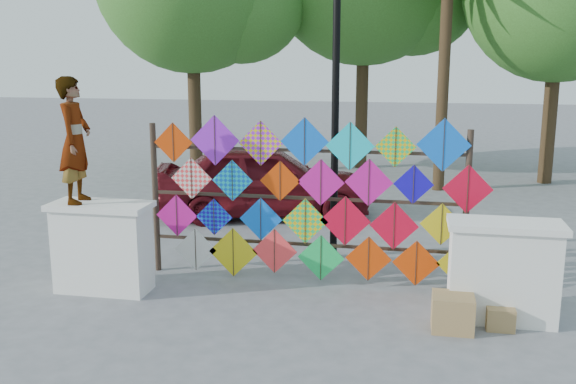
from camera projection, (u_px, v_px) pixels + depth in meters
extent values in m
plane|color=gray|center=(293.00, 299.00, 8.84)|extent=(80.00, 80.00, 0.00)
cube|color=white|center=(103.00, 250.00, 9.03)|extent=(1.30, 0.55, 1.20)
cube|color=white|center=(100.00, 206.00, 8.90)|extent=(1.40, 0.65, 0.08)
cube|color=white|center=(503.00, 275.00, 8.01)|extent=(1.30, 0.55, 1.20)
cube|color=white|center=(506.00, 225.00, 7.88)|extent=(1.40, 0.65, 0.08)
cylinder|color=#32251C|center=(156.00, 198.00, 9.80)|extent=(0.09, 0.09, 2.30)
cylinder|color=#32251C|center=(466.00, 212.00, 8.93)|extent=(0.09, 0.09, 2.30)
cube|color=#32251C|center=(303.00, 244.00, 9.49)|extent=(4.60, 0.04, 0.04)
cube|color=#32251C|center=(304.00, 198.00, 9.35)|extent=(4.60, 0.04, 0.04)
cube|color=#32251C|center=(304.00, 150.00, 9.20)|extent=(4.60, 0.04, 0.04)
cube|color=#D13806|center=(173.00, 142.00, 9.50)|extent=(0.60, 0.01, 0.60)
cube|color=#32251C|center=(173.00, 143.00, 9.49)|extent=(0.01, 0.01, 0.59)
cube|color=#991DDB|center=(215.00, 140.00, 9.37)|extent=(0.74, 0.01, 0.74)
cube|color=#32251C|center=(215.00, 140.00, 9.35)|extent=(0.01, 0.01, 0.73)
cube|color=gold|center=(261.00, 143.00, 9.24)|extent=(0.66, 0.01, 0.66)
cube|color=#32251C|center=(260.00, 143.00, 9.23)|extent=(0.01, 0.01, 0.65)
cube|color=blue|center=(305.00, 142.00, 9.11)|extent=(0.70, 0.01, 0.70)
cube|color=#32251C|center=(304.00, 142.00, 9.10)|extent=(0.01, 0.01, 0.69)
cube|color=#0DC9DB|center=(350.00, 146.00, 9.00)|extent=(0.69, 0.01, 0.69)
cube|color=#32251C|center=(350.00, 146.00, 8.99)|extent=(0.01, 0.01, 0.68)
cube|color=#ECB109|center=(395.00, 147.00, 8.88)|extent=(0.58, 0.01, 0.58)
cube|color=#32251C|center=(395.00, 147.00, 8.87)|extent=(0.01, 0.01, 0.57)
cube|color=blue|center=(444.00, 145.00, 8.75)|extent=(0.74, 0.01, 0.74)
cube|color=#32251C|center=(444.00, 145.00, 8.74)|extent=(0.01, 0.01, 0.73)
cube|color=#FF373A|center=(192.00, 178.00, 9.51)|extent=(0.63, 0.01, 0.63)
cube|color=#32251C|center=(191.00, 179.00, 9.50)|extent=(0.01, 0.01, 0.62)
cube|color=#0DC9DB|center=(232.00, 181.00, 9.40)|extent=(0.61, 0.01, 0.61)
cube|color=#32251C|center=(232.00, 181.00, 9.39)|extent=(0.01, 0.01, 0.60)
cube|color=#D13806|center=(280.00, 181.00, 9.26)|extent=(0.59, 0.01, 0.59)
cube|color=#32251C|center=(280.00, 181.00, 9.25)|extent=(0.01, 0.01, 0.58)
cube|color=#C81287|center=(321.00, 182.00, 9.15)|extent=(0.68, 0.01, 0.68)
cube|color=#32251C|center=(321.00, 183.00, 9.13)|extent=(0.01, 0.01, 0.67)
cube|color=#C81287|center=(369.00, 182.00, 9.01)|extent=(0.68, 0.01, 0.68)
cube|color=#32251C|center=(369.00, 183.00, 9.00)|extent=(0.01, 0.01, 0.67)
cube|color=#1407B8|center=(413.00, 184.00, 8.90)|extent=(0.56, 0.01, 0.56)
cube|color=#32251C|center=(413.00, 185.00, 8.89)|extent=(0.01, 0.01, 0.55)
cube|color=red|center=(468.00, 189.00, 8.77)|extent=(0.68, 0.01, 0.68)
cube|color=#32251C|center=(468.00, 189.00, 8.76)|extent=(0.01, 0.01, 0.67)
cube|color=#C81287|center=(177.00, 216.00, 9.64)|extent=(0.65, 0.01, 0.65)
cube|color=#32251C|center=(177.00, 216.00, 9.63)|extent=(0.01, 0.01, 0.63)
cube|color=blue|center=(214.00, 217.00, 9.53)|extent=(0.56, 0.01, 0.56)
cube|color=#32251C|center=(214.00, 217.00, 9.51)|extent=(0.01, 0.01, 0.55)
cube|color=blue|center=(261.00, 219.00, 9.39)|extent=(0.64, 0.01, 0.64)
cube|color=#32251C|center=(261.00, 219.00, 9.38)|extent=(0.01, 0.01, 0.63)
cube|color=#ECB109|center=(305.00, 221.00, 9.27)|extent=(0.67, 0.01, 0.67)
cube|color=#32251C|center=(305.00, 221.00, 9.26)|extent=(0.01, 0.01, 0.66)
cube|color=red|center=(345.00, 221.00, 9.15)|extent=(0.73, 0.01, 0.73)
cube|color=#32251C|center=(345.00, 221.00, 9.14)|extent=(0.01, 0.01, 0.72)
cube|color=red|center=(394.00, 226.00, 9.03)|extent=(0.69, 0.01, 0.69)
cube|color=#32251C|center=(394.00, 226.00, 9.02)|extent=(0.01, 0.01, 0.68)
cube|color=gold|center=(442.00, 224.00, 8.90)|extent=(0.60, 0.01, 0.60)
cube|color=#32251C|center=(442.00, 225.00, 8.88)|extent=(0.01, 0.01, 0.59)
cube|color=silver|center=(196.00, 249.00, 9.65)|extent=(0.65, 0.01, 0.65)
cube|color=#32251C|center=(195.00, 250.00, 9.64)|extent=(0.01, 0.01, 0.64)
cube|color=gold|center=(233.00, 252.00, 9.54)|extent=(0.75, 0.01, 0.75)
cube|color=#32251C|center=(233.00, 253.00, 9.53)|extent=(0.01, 0.01, 0.74)
cube|color=#FF373A|center=(275.00, 251.00, 9.41)|extent=(0.68, 0.01, 0.68)
cube|color=#32251C|center=(274.00, 251.00, 9.40)|extent=(0.01, 0.01, 0.66)
cube|color=green|center=(321.00, 258.00, 9.29)|extent=(0.69, 0.01, 0.69)
cube|color=#32251C|center=(321.00, 258.00, 9.28)|extent=(0.01, 0.01, 0.67)
cube|color=#D13806|center=(368.00, 259.00, 9.16)|extent=(0.66, 0.01, 0.66)
cube|color=#32251C|center=(368.00, 259.00, 9.15)|extent=(0.01, 0.01, 0.65)
cube|color=#D13806|center=(416.00, 263.00, 9.04)|extent=(0.67, 0.01, 0.67)
cube|color=#32251C|center=(416.00, 264.00, 9.02)|extent=(0.01, 0.01, 0.66)
cube|color=gold|center=(461.00, 264.00, 8.92)|extent=(0.66, 0.01, 0.66)
cube|color=#32251C|center=(461.00, 265.00, 8.91)|extent=(0.01, 0.01, 0.65)
cylinder|color=#412F1C|center=(195.00, 106.00, 17.93)|extent=(0.36, 0.36, 3.85)
cylinder|color=#412F1C|center=(362.00, 98.00, 18.97)|extent=(0.36, 0.36, 4.12)
cylinder|color=#412F1C|center=(550.00, 115.00, 16.65)|extent=(0.36, 0.36, 3.58)
cylinder|color=#412F1C|center=(443.00, 79.00, 15.54)|extent=(0.28, 0.28, 5.50)
imported|color=#99999E|center=(75.00, 140.00, 8.77)|extent=(0.50, 0.69, 1.73)
imported|color=#5C0F17|center=(264.00, 180.00, 13.31)|extent=(4.77, 2.84, 1.52)
cylinder|color=black|center=(335.00, 131.00, 10.27)|extent=(0.12, 0.12, 4.20)
cube|color=#987749|center=(453.00, 313.00, 7.79)|extent=(0.50, 0.44, 0.44)
cube|color=#987749|center=(500.00, 318.00, 7.84)|extent=(0.34, 0.31, 0.28)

